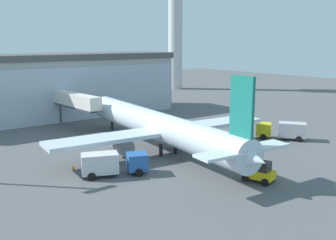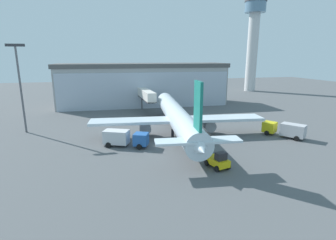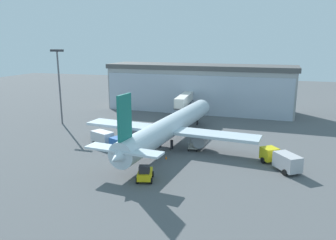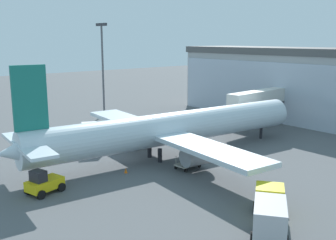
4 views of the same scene
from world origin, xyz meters
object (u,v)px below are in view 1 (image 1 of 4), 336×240
Objects in this scene: baggage_cart at (191,144)px; safety_cone_nose at (204,160)px; jet_bridge at (73,101)px; catering_truck at (112,163)px; airplane at (160,127)px; fuel_truck at (283,130)px; pushback_tug at (260,173)px; safety_cone_wingtip at (73,168)px; control_tower at (175,17)px.

baggage_cart is 5.32× the size of safety_cone_nose.
catering_truck is at bearing 160.40° from jet_bridge.
fuel_truck is (18.75, -6.53, -1.96)m from airplane.
baggage_cart is 0.83× the size of pushback_tug.
catering_truck is 29.06m from fuel_truck.
airplane is 5.26× the size of catering_truck.
baggage_cart reaches higher than safety_cone_wingtip.
airplane is at bearing 35.54° from fuel_truck.
pushback_tug is at bearing -49.06° from safety_cone_wingtip.
baggage_cart reaches higher than safety_cone_nose.
jet_bridge is at bearing 97.81° from safety_cone_nose.
fuel_truck is at bearing 2.68° from safety_cone_nose.
baggage_cart is at bearing 34.69° from fuel_truck.
pushback_tug is 6.44× the size of safety_cone_wingtip.
control_tower is at bearing -59.65° from jet_bridge.
safety_cone_wingtip is at bearing 43.22° from fuel_truck.
jet_bridge is 35.13m from fuel_truck.
safety_cone_nose is (0.28, 8.85, -0.70)m from pushback_tug.
catering_truck is (-7.73, -25.86, -3.17)m from jet_bridge.
jet_bridge is 62.45m from control_tower.
catering_truck is 1.05× the size of fuel_truck.
safety_cone_nose is (-46.22, -61.54, -21.69)m from control_tower.
pushback_tug is at bearing -169.67° from airplane.
fuel_truck is at bearing -115.43° from control_tower.
catering_truck is 15.22m from baggage_cart.
safety_cone_nose is (1.40, -7.34, -3.15)m from airplane.
control_tower is 4.98× the size of fuel_truck.
safety_cone_nose is (-17.34, -0.81, -1.19)m from fuel_truck.
control_tower is 70.30m from fuel_truck.
baggage_cart is 6.78m from safety_cone_nose.
baggage_cart is at bearing 61.93° from safety_cone_nose.
airplane is at bearing 0.40° from safety_cone_wingtip.
safety_cone_wingtip is at bearing 26.72° from pushback_tug.
control_tower is at bearing 53.09° from safety_cone_nose.
catering_truck reaches higher than baggage_cart.
safety_cone_wingtip is at bearing -138.08° from control_tower.
baggage_cart is (-43.03, -55.56, -21.47)m from control_tower.
airplane reaches higher than catering_truck.
baggage_cart is at bearing -127.76° from control_tower.
fuel_truck is (-28.88, -60.73, -20.50)m from control_tower.
safety_cone_nose is at bearing -126.91° from control_tower.
catering_truck is 16.24m from pushback_tug.
pushback_tug is at bearing -177.39° from jet_bridge.
pushback_tug is at bearing 83.49° from fuel_truck.
safety_cone_wingtip is (-10.33, -21.34, -4.36)m from jet_bridge.
jet_bridge is 0.37× the size of airplane.
catering_truck is 5.35m from safety_cone_wingtip.
control_tower is 10.16× the size of pushback_tug.
baggage_cart is at bearing 36.12° from catering_truck.
safety_cone_wingtip is (-12.85, -0.09, -3.15)m from airplane.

